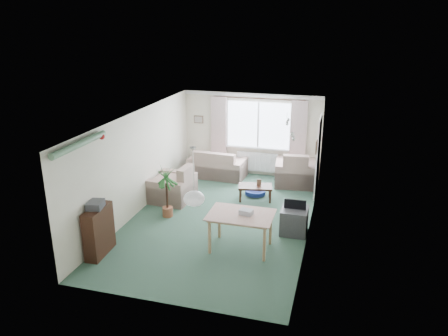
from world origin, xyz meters
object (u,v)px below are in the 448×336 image
(sofa, at_px, (217,163))
(armchair_corner, at_px, (295,168))
(armchair_left, at_px, (172,183))
(dining_table, at_px, (241,232))
(pet_bed, at_px, (255,192))
(bookshelf, at_px, (99,231))
(houseplant, at_px, (167,192))
(coffee_table, at_px, (255,193))
(tv_cube, at_px, (294,221))

(sofa, bearing_deg, armchair_corner, -177.37)
(armchair_corner, distance_m, armchair_left, 3.46)
(armchair_corner, xyz_separation_m, armchair_left, (-2.87, -1.94, -0.02))
(dining_table, bearing_deg, sofa, 112.69)
(armchair_left, bearing_deg, pet_bed, 119.58)
(sofa, relative_size, bookshelf, 1.66)
(bookshelf, bearing_deg, armchair_corner, 53.72)
(armchair_corner, distance_m, dining_table, 3.95)
(armchair_left, relative_size, houseplant, 0.85)
(sofa, distance_m, dining_table, 4.26)
(coffee_table, relative_size, pet_bed, 1.58)
(armchair_corner, distance_m, houseplant, 3.89)
(tv_cube, bearing_deg, dining_table, -133.46)
(armchair_left, height_order, dining_table, armchair_left)
(houseplant, xyz_separation_m, pet_bed, (1.69, 1.88, -0.55))
(armchair_left, distance_m, pet_bed, 2.20)
(houseplant, height_order, pet_bed, houseplant)
(coffee_table, xyz_separation_m, tv_cube, (1.17, -1.53, 0.09))
(armchair_corner, bearing_deg, coffee_table, 52.89)
(sofa, height_order, houseplant, houseplant)
(armchair_left, xyz_separation_m, houseplant, (0.27, -0.96, 0.14))
(houseplant, height_order, dining_table, houseplant)
(bookshelf, height_order, houseplant, houseplant)
(bookshelf, bearing_deg, tv_cube, 25.77)
(sofa, relative_size, armchair_left, 1.57)
(coffee_table, relative_size, bookshelf, 0.87)
(sofa, xyz_separation_m, dining_table, (1.64, -3.93, -0.03))
(sofa, distance_m, tv_cube, 3.91)
(tv_cube, bearing_deg, sofa, 131.31)
(sofa, height_order, pet_bed, sofa)
(sofa, distance_m, coffee_table, 2.00)
(sofa, bearing_deg, coffee_table, 138.43)
(sofa, bearing_deg, tv_cube, 134.60)
(armchair_corner, bearing_deg, sofa, -6.53)
(armchair_corner, distance_m, coffee_table, 1.64)
(armchair_left, height_order, coffee_table, armchair_left)
(armchair_left, distance_m, houseplant, 1.00)
(armchair_left, height_order, pet_bed, armchair_left)
(dining_table, distance_m, pet_bed, 2.93)
(bookshelf, height_order, dining_table, bookshelf)
(armchair_left, distance_m, dining_table, 3.00)
(armchair_corner, bearing_deg, pet_bed, 42.17)
(bookshelf, xyz_separation_m, pet_bed, (2.30, 3.83, -0.43))
(pet_bed, bearing_deg, bookshelf, -120.99)
(sofa, distance_m, bookshelf, 4.95)
(armchair_corner, xyz_separation_m, pet_bed, (-0.91, -1.01, -0.43))
(coffee_table, distance_m, dining_table, 2.54)
(armchair_left, bearing_deg, dining_table, 53.17)
(armchair_left, bearing_deg, coffee_table, 109.60)
(armchair_corner, distance_m, pet_bed, 1.42)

